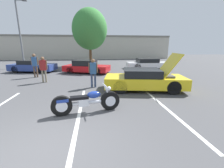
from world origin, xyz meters
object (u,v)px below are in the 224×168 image
object	(u,v)px
tree_background	(90,29)
motorcycle	(87,102)
show_car_hood_open	(145,79)
spectator_midground	(43,67)
parked_car_mid_row	(86,67)
parked_car_left_row	(33,66)
parked_car_right_row	(148,64)
spectator_by_show_car	(35,63)
light_pole	(20,31)
spectator_near_motorcycle	(93,71)

from	to	relation	value
tree_background	motorcycle	bearing A→B (deg)	-89.77
show_car_hood_open	spectator_midground	xyz separation A→B (m)	(-6.09, 2.54, 0.43)
parked_car_mid_row	spectator_midground	distance (m)	4.43
parked_car_mid_row	show_car_hood_open	bearing A→B (deg)	-40.05
tree_background	parked_car_left_row	distance (m)	7.59
tree_background	show_car_hood_open	bearing A→B (deg)	-74.11
show_car_hood_open	parked_car_right_row	xyz separation A→B (m)	(3.12, 7.90, -0.04)
spectator_midground	spectator_by_show_car	bearing A→B (deg)	122.46
motorcycle	show_car_hood_open	size ratio (longest dim) A/B	0.54
spectator_midground	light_pole	bearing A→B (deg)	119.60
parked_car_left_row	parked_car_mid_row	world-z (taller)	parked_car_mid_row
motorcycle	spectator_by_show_car	size ratio (longest dim) A/B	1.34
tree_background	parked_car_left_row	xyz separation A→B (m)	(-5.41, -3.75, -3.77)
light_pole	show_car_hood_open	distance (m)	15.23
spectator_midground	parked_car_mid_row	bearing A→B (deg)	52.98
parked_car_right_row	spectator_by_show_car	xyz separation A→B (m)	(-10.42, -3.47, 0.55)
tree_background	parked_car_right_row	world-z (taller)	tree_background
light_pole	show_car_hood_open	size ratio (longest dim) A/B	1.58
spectator_near_motorcycle	parked_car_left_row	bearing A→B (deg)	132.00
tree_background	parked_car_mid_row	world-z (taller)	tree_background
light_pole	spectator_by_show_car	world-z (taller)	light_pole
tree_background	spectator_by_show_car	xyz separation A→B (m)	(-4.17, -6.55, -3.22)
spectator_midground	parked_car_left_row	bearing A→B (deg)	117.54
light_pole	spectator_by_show_car	bearing A→B (deg)	-61.34
show_car_hood_open	parked_car_left_row	world-z (taller)	show_car_hood_open
spectator_near_motorcycle	tree_background	bearing A→B (deg)	91.73
show_car_hood_open	spectator_midground	distance (m)	6.62
parked_car_mid_row	spectator_by_show_car	world-z (taller)	spectator_by_show_car
show_car_hood_open	parked_car_left_row	bearing A→B (deg)	149.92
motorcycle	spectator_midground	bearing A→B (deg)	110.04
light_pole	spectator_midground	size ratio (longest dim) A/B	4.21
show_car_hood_open	parked_car_mid_row	bearing A→B (deg)	129.80
motorcycle	spectator_midground	distance (m)	6.01
light_pole	spectator_midground	distance (m)	9.54
light_pole	parked_car_left_row	xyz separation A→B (m)	(2.03, -3.20, -3.43)
show_car_hood_open	light_pole	bearing A→B (deg)	145.57
parked_car_right_row	spectator_near_motorcycle	bearing A→B (deg)	-128.60
light_pole	parked_car_mid_row	bearing A→B (deg)	-31.50
motorcycle	show_car_hood_open	bearing A→B (deg)	30.12
parked_car_right_row	spectator_near_motorcycle	distance (m)	9.21
tree_background	spectator_midground	bearing A→B (deg)	-109.37
parked_car_right_row	spectator_near_motorcycle	world-z (taller)	spectator_near_motorcycle
spectator_near_motorcycle	spectator_by_show_car	distance (m)	5.72
tree_background	show_car_hood_open	xyz separation A→B (m)	(3.13, -10.98, -3.73)
tree_background	spectator_by_show_car	size ratio (longest dim) A/B	3.66
spectator_by_show_car	show_car_hood_open	bearing A→B (deg)	-31.26
tree_background	spectator_midground	size ratio (longest dim) A/B	3.91
motorcycle	spectator_near_motorcycle	xyz separation A→B (m)	(0.25, 3.50, 0.57)
show_car_hood_open	parked_car_right_row	world-z (taller)	show_car_hood_open
parked_car_mid_row	parked_car_right_row	distance (m)	6.82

